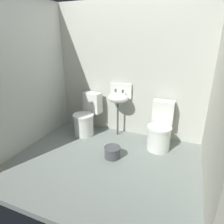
{
  "coord_description": "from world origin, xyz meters",
  "views": [
    {
      "loc": [
        1.09,
        -2.42,
        1.8
      ],
      "look_at": [
        0.0,
        0.26,
        0.7
      ],
      "focal_mm": 31.59,
      "sensor_mm": 36.0,
      "label": 1
    }
  ],
  "objects_px": {
    "bucket": "(112,152)",
    "sink": "(118,97)",
    "toilet_left": "(86,118)",
    "toilet_right": "(160,130)"
  },
  "relations": [
    {
      "from": "toilet_left",
      "to": "bucket",
      "type": "relative_size",
      "value": 2.93
    },
    {
      "from": "toilet_left",
      "to": "bucket",
      "type": "xyz_separation_m",
      "value": [
        0.8,
        -0.62,
        -0.22
      ]
    },
    {
      "from": "toilet_left",
      "to": "toilet_right",
      "type": "height_order",
      "value": "same"
    },
    {
      "from": "toilet_right",
      "to": "bucket",
      "type": "xyz_separation_m",
      "value": [
        -0.63,
        -0.62,
        -0.22
      ]
    },
    {
      "from": "toilet_right",
      "to": "sink",
      "type": "relative_size",
      "value": 0.79
    },
    {
      "from": "bucket",
      "to": "toilet_left",
      "type": "bearing_deg",
      "value": 142.34
    },
    {
      "from": "bucket",
      "to": "sink",
      "type": "bearing_deg",
      "value": 104.24
    },
    {
      "from": "toilet_left",
      "to": "toilet_right",
      "type": "relative_size",
      "value": 1.0
    },
    {
      "from": "toilet_left",
      "to": "sink",
      "type": "height_order",
      "value": "sink"
    },
    {
      "from": "toilet_left",
      "to": "toilet_right",
      "type": "bearing_deg",
      "value": -169.44
    }
  ]
}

